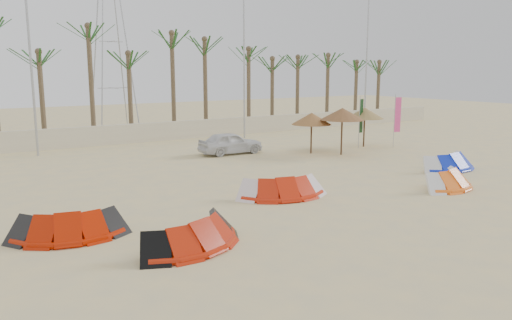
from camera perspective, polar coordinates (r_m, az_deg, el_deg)
ground at (r=15.97m, az=11.84°, el=-7.86°), size 120.00×120.00×0.00m
boundary_wall at (r=34.71m, az=-14.45°, el=2.93°), size 60.00×0.30×1.30m
palm_line at (r=36.11m, az=-14.62°, el=12.42°), size 52.00×4.00×7.70m
lamp_b at (r=31.11m, az=-24.34°, el=10.99°), size 1.25×0.14×11.00m
lamp_c at (r=36.03m, az=-1.31°, el=11.67°), size 1.25×0.14×11.00m
lamp_d at (r=43.51m, az=12.57°, el=11.20°), size 1.25×0.14×11.00m
pylon at (r=40.77m, az=-15.75°, el=3.00°), size 3.00×3.00×14.00m
kite_red_left at (r=16.03m, az=-20.89°, el=-6.70°), size 3.56×2.18×0.90m
kite_red_mid at (r=14.39m, az=-7.76°, el=-8.01°), size 3.85×2.54×0.90m
kite_red_right at (r=19.66m, az=2.52°, el=-2.92°), size 3.77×2.27×0.90m
kite_orange at (r=22.47m, az=20.65°, el=-1.92°), size 3.18×2.01×0.90m
kite_blue at (r=26.79m, az=20.67°, el=-0.02°), size 3.60×1.74×0.90m
parasol_left at (r=29.57m, az=6.37°, el=4.72°), size 2.37×2.37×2.42m
parasol_mid at (r=29.32m, az=9.84°, el=5.20°), size 2.57×2.57×2.74m
parasol_right at (r=32.73m, az=12.33°, el=5.26°), size 2.41×2.41×2.52m
flag_pink at (r=32.91m, az=15.75°, el=4.85°), size 0.44×0.15×3.38m
flag_green at (r=32.12m, az=11.96°, el=4.77°), size 0.44×0.14×3.27m
car at (r=29.42m, az=-2.92°, el=1.96°), size 3.88×1.69×1.30m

